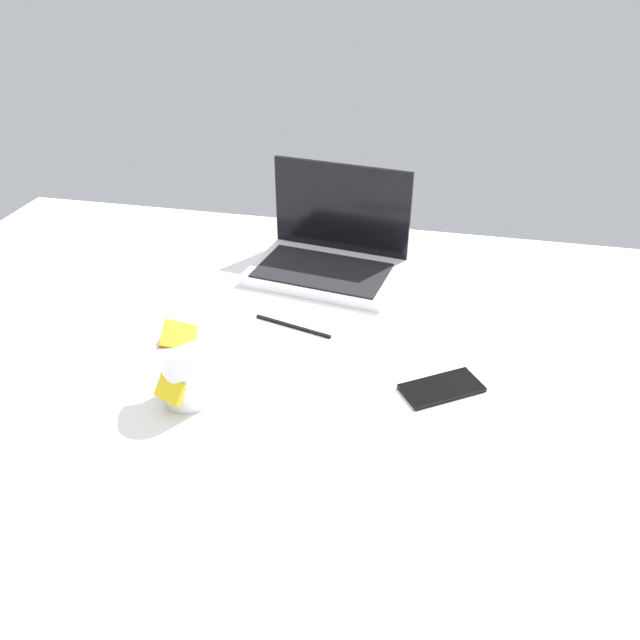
{
  "coord_description": "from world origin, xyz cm",
  "views": [
    {
      "loc": [
        29.49,
        -87.14,
        87.23
      ],
      "look_at": [
        8.05,
        11.4,
        24.0
      ],
      "focal_mm": 35.77,
      "sensor_mm": 36.0,
      "label": 1
    }
  ],
  "objects": [
    {
      "name": "bed_mattress",
      "position": [
        0.0,
        0.0,
        9.0
      ],
      "size": [
        180.0,
        140.0,
        18.0
      ],
      "primitive_type": "cube",
      "color": "white",
      "rests_on": "ground"
    },
    {
      "name": "laptop",
      "position": [
        3.45,
        42.68,
        22.41
      ],
      "size": [
        36.04,
        27.63,
        23.0
      ],
      "rotation": [
        0.0,
        0.0,
        -0.15
      ],
      "color": "silver",
      "rests_on": "bed_mattress"
    },
    {
      "name": "snack_cup",
      "position": [
        -10.61,
        -8.4,
        23.8
      ],
      "size": [
        9.44,
        11.08,
        13.96
      ],
      "color": "silver",
      "rests_on": "bed_mattress"
    },
    {
      "name": "cell_phone",
      "position": [
        31.56,
        2.85,
        18.4
      ],
      "size": [
        15.41,
        13.46,
        0.8
      ],
      "primitive_type": "cube",
      "rotation": [
        0.0,
        0.0,
        2.16
      ],
      "color": "black",
      "rests_on": "bed_mattress"
    },
    {
      "name": "charger_cable",
      "position": [
        1.32,
        16.79,
        18.3
      ],
      "size": [
        16.56,
        5.04,
        0.6
      ],
      "primitive_type": "cube",
      "rotation": [
        0.0,
        0.0,
        -0.27
      ],
      "color": "black",
      "rests_on": "bed_mattress"
    }
  ]
}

